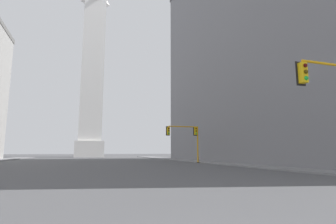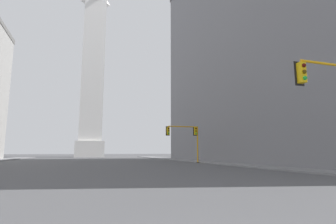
% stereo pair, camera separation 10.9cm
% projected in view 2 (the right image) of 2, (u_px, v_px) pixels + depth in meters
% --- Properties ---
extents(sidewalk_right, '(5.00, 100.54, 0.15)m').
position_uv_depth(sidewalk_right, '(224.00, 163.00, 35.99)').
color(sidewalk_right, slate).
rests_on(sidewalk_right, ground_plane).
extents(building_right, '(24.26, 49.73, 39.47)m').
position_uv_depth(building_right, '(287.00, 39.00, 42.72)').
color(building_right, slate).
rests_on(building_right, ground_plane).
extents(obelisk, '(8.60, 8.60, 59.29)m').
position_uv_depth(obelisk, '(93.00, 69.00, 85.77)').
color(obelisk, silver).
rests_on(obelisk, ground_plane).
extents(traffic_light_mid_right, '(5.01, 0.51, 5.32)m').
position_uv_depth(traffic_light_mid_right, '(187.00, 135.00, 38.01)').
color(traffic_light_mid_right, orange).
rests_on(traffic_light_mid_right, ground_plane).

